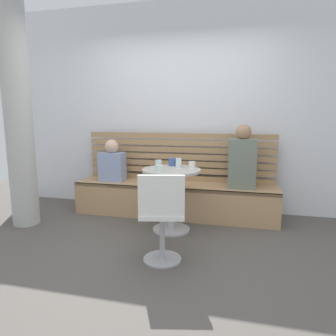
{
  "coord_description": "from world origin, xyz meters",
  "views": [
    {
      "loc": [
        0.85,
        -2.67,
        1.34
      ],
      "look_at": [
        0.04,
        0.66,
        0.75
      ],
      "focal_mm": 32.23,
      "sensor_mm": 36.0,
      "label": 1
    }
  ],
  "objects_px": {
    "booth_bench": "(174,200)",
    "person_child_left": "(112,163)",
    "cup_glass_tall": "(158,165)",
    "cup_water_clear": "(179,163)",
    "cup_glass_short": "(160,169)",
    "cafe_table": "(171,188)",
    "cup_ceramic_white": "(192,165)",
    "person_adult": "(242,160)",
    "white_chair": "(162,215)",
    "cup_mug_blue": "(172,162)"
  },
  "relations": [
    {
      "from": "cup_water_clear",
      "to": "cup_ceramic_white",
      "type": "bearing_deg",
      "value": 8.25
    },
    {
      "from": "cafe_table",
      "to": "cup_glass_tall",
      "type": "distance_m",
      "value": 0.33
    },
    {
      "from": "white_chair",
      "to": "person_adult",
      "type": "distance_m",
      "value": 1.54
    },
    {
      "from": "cafe_table",
      "to": "person_adult",
      "type": "xyz_separation_m",
      "value": [
        0.79,
        0.52,
        0.28
      ]
    },
    {
      "from": "booth_bench",
      "to": "cup_water_clear",
      "type": "bearing_deg",
      "value": -70.88
    },
    {
      "from": "white_chair",
      "to": "booth_bench",
      "type": "bearing_deg",
      "value": 97.73
    },
    {
      "from": "cafe_table",
      "to": "cup_glass_short",
      "type": "height_order",
      "value": "cup_glass_short"
    },
    {
      "from": "cup_water_clear",
      "to": "cup_glass_short",
      "type": "xyz_separation_m",
      "value": [
        -0.13,
        -0.39,
        -0.02
      ]
    },
    {
      "from": "person_child_left",
      "to": "cup_glass_short",
      "type": "distance_m",
      "value": 1.21
    },
    {
      "from": "person_adult",
      "to": "cup_ceramic_white",
      "type": "xyz_separation_m",
      "value": [
        -0.58,
        -0.36,
        -0.03
      ]
    },
    {
      "from": "booth_bench",
      "to": "cup_glass_short",
      "type": "bearing_deg",
      "value": -89.14
    },
    {
      "from": "white_chair",
      "to": "cup_mug_blue",
      "type": "distance_m",
      "value": 1.09
    },
    {
      "from": "booth_bench",
      "to": "white_chair",
      "type": "xyz_separation_m",
      "value": [
        0.18,
        -1.36,
        0.24
      ]
    },
    {
      "from": "white_chair",
      "to": "person_adult",
      "type": "bearing_deg",
      "value": 62.62
    },
    {
      "from": "person_child_left",
      "to": "cup_glass_short",
      "type": "bearing_deg",
      "value": -41.19
    },
    {
      "from": "cup_water_clear",
      "to": "cup_ceramic_white",
      "type": "distance_m",
      "value": 0.16
    },
    {
      "from": "booth_bench",
      "to": "cup_mug_blue",
      "type": "distance_m",
      "value": 0.65
    },
    {
      "from": "booth_bench",
      "to": "cup_glass_short",
      "type": "height_order",
      "value": "cup_glass_short"
    },
    {
      "from": "cafe_table",
      "to": "person_adult",
      "type": "bearing_deg",
      "value": 33.46
    },
    {
      "from": "person_adult",
      "to": "cup_glass_short",
      "type": "height_order",
      "value": "person_adult"
    },
    {
      "from": "person_child_left",
      "to": "cup_glass_short",
      "type": "relative_size",
      "value": 7.25
    },
    {
      "from": "cup_mug_blue",
      "to": "white_chair",
      "type": "bearing_deg",
      "value": -82.05
    },
    {
      "from": "booth_bench",
      "to": "person_child_left",
      "type": "height_order",
      "value": "person_child_left"
    },
    {
      "from": "cup_mug_blue",
      "to": "cup_glass_short",
      "type": "bearing_deg",
      "value": -93.33
    },
    {
      "from": "booth_bench",
      "to": "cup_water_clear",
      "type": "relative_size",
      "value": 24.55
    },
    {
      "from": "white_chair",
      "to": "cup_glass_short",
      "type": "bearing_deg",
      "value": 107.06
    },
    {
      "from": "cup_ceramic_white",
      "to": "cup_glass_tall",
      "type": "height_order",
      "value": "cup_glass_tall"
    },
    {
      "from": "cup_glass_tall",
      "to": "cup_water_clear",
      "type": "bearing_deg",
      "value": 57.68
    },
    {
      "from": "person_adult",
      "to": "cup_water_clear",
      "type": "bearing_deg",
      "value": -152.67
    },
    {
      "from": "cup_glass_tall",
      "to": "cup_glass_short",
      "type": "height_order",
      "value": "cup_glass_tall"
    },
    {
      "from": "booth_bench",
      "to": "person_adult",
      "type": "relative_size",
      "value": 3.36
    },
    {
      "from": "booth_bench",
      "to": "cafe_table",
      "type": "bearing_deg",
      "value": -81.27
    },
    {
      "from": "person_child_left",
      "to": "cup_glass_tall",
      "type": "xyz_separation_m",
      "value": [
        0.86,
        -0.67,
        0.11
      ]
    },
    {
      "from": "person_adult",
      "to": "cup_glass_tall",
      "type": "distance_m",
      "value": 1.12
    },
    {
      "from": "cafe_table",
      "to": "white_chair",
      "type": "xyz_separation_m",
      "value": [
        0.1,
        -0.81,
        -0.05
      ]
    },
    {
      "from": "cafe_table",
      "to": "cup_glass_tall",
      "type": "height_order",
      "value": "cup_glass_tall"
    },
    {
      "from": "cup_glass_tall",
      "to": "cup_glass_short",
      "type": "relative_size",
      "value": 1.5
    },
    {
      "from": "cup_water_clear",
      "to": "cup_ceramic_white",
      "type": "xyz_separation_m",
      "value": [
        0.16,
        0.02,
        -0.02
      ]
    },
    {
      "from": "cafe_table",
      "to": "white_chair",
      "type": "bearing_deg",
      "value": -82.94
    },
    {
      "from": "person_adult",
      "to": "cup_water_clear",
      "type": "height_order",
      "value": "person_adult"
    },
    {
      "from": "white_chair",
      "to": "cup_water_clear",
      "type": "distance_m",
      "value": 1.01
    },
    {
      "from": "cup_glass_short",
      "to": "cup_glass_tall",
      "type": "bearing_deg",
      "value": 111.02
    },
    {
      "from": "booth_bench",
      "to": "cup_glass_short",
      "type": "relative_size",
      "value": 33.75
    },
    {
      "from": "person_adult",
      "to": "cup_water_clear",
      "type": "distance_m",
      "value": 0.83
    },
    {
      "from": "booth_bench",
      "to": "person_child_left",
      "type": "xyz_separation_m",
      "value": [
        -0.89,
        -0.0,
        0.47
      ]
    },
    {
      "from": "person_adult",
      "to": "cup_water_clear",
      "type": "relative_size",
      "value": 7.31
    },
    {
      "from": "white_chair",
      "to": "cup_mug_blue",
      "type": "bearing_deg",
      "value": 97.95
    },
    {
      "from": "white_chair",
      "to": "cup_water_clear",
      "type": "bearing_deg",
      "value": 92.71
    },
    {
      "from": "booth_bench",
      "to": "person_adult",
      "type": "xyz_separation_m",
      "value": [
        0.88,
        -0.02,
        0.58
      ]
    },
    {
      "from": "booth_bench",
      "to": "person_child_left",
      "type": "distance_m",
      "value": 1.01
    }
  ]
}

